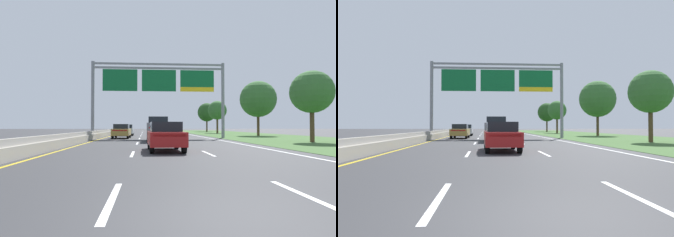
% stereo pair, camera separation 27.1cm
% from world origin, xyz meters
% --- Properties ---
extents(ground_plane, '(220.00, 220.00, 0.00)m').
position_xyz_m(ground_plane, '(0.00, 35.00, 0.00)').
color(ground_plane, '#333335').
extents(lane_striping, '(11.96, 106.00, 0.01)m').
position_xyz_m(lane_striping, '(0.00, 34.54, 0.00)').
color(lane_striping, white).
rests_on(lane_striping, ground).
extents(grass_verge_right, '(14.00, 110.00, 0.02)m').
position_xyz_m(grass_verge_right, '(13.95, 35.00, 0.01)').
color(grass_verge_right, '#3D602D').
rests_on(grass_verge_right, ground).
extents(median_barrier_concrete, '(0.60, 110.00, 0.85)m').
position_xyz_m(median_barrier_concrete, '(-6.60, 35.00, 0.35)').
color(median_barrier_concrete, '#A8A399').
rests_on(median_barrier_concrete, ground).
extents(overhead_sign_gantry, '(15.06, 0.42, 8.58)m').
position_xyz_m(overhead_sign_gantry, '(0.30, 29.55, 6.11)').
color(overhead_sign_gantry, gray).
rests_on(overhead_sign_gantry, ground).
extents(pickup_truck_grey, '(2.06, 5.42, 2.20)m').
position_xyz_m(pickup_truck_grey, '(-0.09, 22.53, 1.07)').
color(pickup_truck_grey, slate).
rests_on(pickup_truck_grey, ground).
extents(car_silver_left_lane_sedan, '(1.82, 4.40, 1.57)m').
position_xyz_m(car_silver_left_lane_sedan, '(-3.82, 38.31, 0.82)').
color(car_silver_left_lane_sedan, '#B2B5BA').
rests_on(car_silver_left_lane_sedan, ground).
extents(car_red_centre_lane_sedan, '(1.92, 4.44, 1.57)m').
position_xyz_m(car_red_centre_lane_sedan, '(-0.15, 12.16, 0.82)').
color(car_red_centre_lane_sedan, maroon).
rests_on(car_red_centre_lane_sedan, ground).
extents(car_gold_left_lane_sedan, '(1.90, 4.43, 1.57)m').
position_xyz_m(car_gold_left_lane_sedan, '(-3.83, 29.33, 0.82)').
color(car_gold_left_lane_sedan, '#A38438').
rests_on(car_gold_left_lane_sedan, ground).
extents(roadside_tree_near, '(3.54, 3.54, 5.98)m').
position_xyz_m(roadside_tree_near, '(12.61, 19.86, 4.19)').
color(roadside_tree_near, '#4C3823').
rests_on(roadside_tree_near, ground).
extents(roadside_tree_mid, '(5.05, 5.05, 7.66)m').
position_xyz_m(roadside_tree_mid, '(14.53, 36.73, 5.13)').
color(roadside_tree_mid, '#4C3823').
rests_on(roadside_tree_mid, ground).
extents(roadside_tree_far, '(3.54, 3.54, 6.11)m').
position_xyz_m(roadside_tree_far, '(12.33, 51.52, 4.31)').
color(roadside_tree_far, '#4C3823').
rests_on(roadside_tree_far, ground).
extents(roadside_tree_distant, '(4.49, 4.49, 6.96)m').
position_xyz_m(roadside_tree_distant, '(13.71, 67.75, 4.70)').
color(roadside_tree_distant, '#4C3823').
rests_on(roadside_tree_distant, ground).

